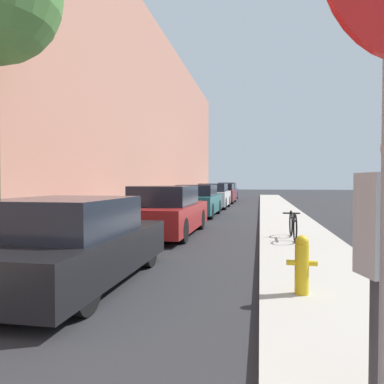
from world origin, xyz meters
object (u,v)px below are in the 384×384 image
(parked_car_maroon, at_px, (222,194))
(parked_car_teal, at_px, (198,201))
(parked_car_white, at_px, (214,196))
(fire_hydrant, at_px, (302,264))
(parked_car_black, at_px, (70,243))
(parked_car_navy, at_px, (227,191))
(bicycle, at_px, (293,225))
(parked_car_red, at_px, (167,212))

(parked_car_maroon, bearing_deg, parked_car_teal, -90.17)
(parked_car_white, relative_size, fire_hydrant, 5.40)
(parked_car_maroon, height_order, fire_hydrant, parked_car_maroon)
(parked_car_black, relative_size, fire_hydrant, 5.23)
(parked_car_navy, bearing_deg, fire_hydrant, -82.98)
(parked_car_teal, distance_m, parked_car_white, 5.10)
(parked_car_white, height_order, fire_hydrant, parked_car_white)
(parked_car_navy, relative_size, fire_hydrant, 5.80)
(fire_hydrant, bearing_deg, parked_car_white, 101.07)
(parked_car_teal, xyz_separation_m, parked_car_white, (0.09, 5.09, 0.02))
(fire_hydrant, bearing_deg, parked_car_teal, 106.21)
(parked_car_white, distance_m, bicycle, 12.44)
(fire_hydrant, height_order, bicycle, fire_hydrant)
(bicycle, bearing_deg, parked_car_teal, 117.06)
(parked_car_maroon, distance_m, bicycle, 17.76)
(parked_car_teal, relative_size, parked_car_navy, 0.99)
(parked_car_red, bearing_deg, parked_car_navy, 90.45)
(parked_car_white, bearing_deg, parked_car_red, -89.99)
(parked_car_black, height_order, parked_car_white, parked_car_white)
(parked_car_black, distance_m, parked_car_teal, 11.15)
(parked_car_navy, bearing_deg, parked_car_teal, -89.71)
(parked_car_navy, xyz_separation_m, fire_hydrant, (3.40, -27.66, -0.19))
(bicycle, bearing_deg, parked_car_navy, 98.33)
(parked_car_white, xyz_separation_m, fire_hydrant, (3.23, -16.52, -0.19))
(parked_car_teal, xyz_separation_m, parked_car_maroon, (0.03, 10.56, 0.00))
(parked_car_teal, distance_m, parked_car_navy, 16.24)
(parked_car_red, xyz_separation_m, parked_car_maroon, (-0.06, 16.47, 0.01))
(parked_car_black, distance_m, parked_car_red, 5.24)
(parked_car_maroon, xyz_separation_m, fire_hydrant, (3.29, -21.98, -0.18))
(parked_car_red, distance_m, parked_car_maroon, 16.47)
(parked_car_black, xyz_separation_m, fire_hydrant, (3.37, -0.27, -0.11))
(parked_car_black, relative_size, bicycle, 2.36)
(parked_car_red, distance_m, parked_car_teal, 5.92)
(parked_car_red, xyz_separation_m, parked_car_navy, (-0.17, 22.15, 0.02))
(parked_car_white, distance_m, fire_hydrant, 16.83)
(parked_car_white, relative_size, parked_car_maroon, 0.92)
(parked_car_teal, bearing_deg, parked_car_red, -89.12)
(parked_car_red, distance_m, parked_car_white, 11.01)
(parked_car_red, bearing_deg, parked_car_maroon, 90.20)
(parked_car_black, xyz_separation_m, parked_car_teal, (0.05, 11.15, 0.07))
(parked_car_black, bearing_deg, bicycle, 49.67)
(parked_car_black, height_order, parked_car_maroon, parked_car_maroon)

